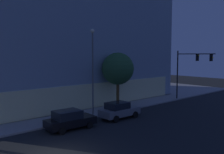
{
  "coord_description": "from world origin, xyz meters",
  "views": [
    {
      "loc": [
        -7.45,
        -13.79,
        6.56
      ],
      "look_at": [
        8.46,
        4.06,
        4.39
      ],
      "focal_mm": 39.78,
      "sensor_mm": 36.0,
      "label": 1
    }
  ],
  "objects_px": {
    "modern_building": "(51,34)",
    "traffic_light_far_corner": "(190,65)",
    "sidewalk_tree": "(118,69)",
    "street_lamp_sidewalk": "(93,62)",
    "car_black": "(70,120)",
    "car_grey": "(119,110)"
  },
  "relations": [
    {
      "from": "street_lamp_sidewalk",
      "to": "car_black",
      "type": "xyz_separation_m",
      "value": [
        -4.39,
        -2.37,
        -4.9
      ]
    },
    {
      "from": "modern_building",
      "to": "traffic_light_far_corner",
      "type": "distance_m",
      "value": 21.08
    },
    {
      "from": "modern_building",
      "to": "street_lamp_sidewalk",
      "type": "distance_m",
      "value": 14.84
    },
    {
      "from": "modern_building",
      "to": "traffic_light_far_corner",
      "type": "bearing_deg",
      "value": -52.69
    },
    {
      "from": "street_lamp_sidewalk",
      "to": "car_black",
      "type": "relative_size",
      "value": 2.03
    },
    {
      "from": "street_lamp_sidewalk",
      "to": "sidewalk_tree",
      "type": "xyz_separation_m",
      "value": [
        4.63,
        1.08,
        -0.91
      ]
    },
    {
      "from": "street_lamp_sidewalk",
      "to": "car_black",
      "type": "height_order",
      "value": "street_lamp_sidewalk"
    },
    {
      "from": "street_lamp_sidewalk",
      "to": "sidewalk_tree",
      "type": "bearing_deg",
      "value": 13.08
    },
    {
      "from": "car_grey",
      "to": "car_black",
      "type": "bearing_deg",
      "value": 177.24
    },
    {
      "from": "sidewalk_tree",
      "to": "street_lamp_sidewalk",
      "type": "bearing_deg",
      "value": -166.92
    },
    {
      "from": "traffic_light_far_corner",
      "to": "car_grey",
      "type": "relative_size",
      "value": 1.6
    },
    {
      "from": "modern_building",
      "to": "traffic_light_far_corner",
      "type": "xyz_separation_m",
      "value": [
        12.46,
        -16.36,
        -4.65
      ]
    },
    {
      "from": "traffic_light_far_corner",
      "to": "car_black",
      "type": "bearing_deg",
      "value": -179.9
    },
    {
      "from": "street_lamp_sidewalk",
      "to": "sidewalk_tree",
      "type": "distance_m",
      "value": 4.84
    },
    {
      "from": "modern_building",
      "to": "car_grey",
      "type": "height_order",
      "value": "modern_building"
    },
    {
      "from": "traffic_light_far_corner",
      "to": "street_lamp_sidewalk",
      "type": "height_order",
      "value": "street_lamp_sidewalk"
    },
    {
      "from": "sidewalk_tree",
      "to": "car_grey",
      "type": "xyz_separation_m",
      "value": [
        -3.29,
        -3.72,
        -3.96
      ]
    },
    {
      "from": "car_grey",
      "to": "sidewalk_tree",
      "type": "bearing_deg",
      "value": 48.55
    },
    {
      "from": "street_lamp_sidewalk",
      "to": "car_black",
      "type": "bearing_deg",
      "value": -151.64
    },
    {
      "from": "traffic_light_far_corner",
      "to": "sidewalk_tree",
      "type": "bearing_deg",
      "value": 162.18
    },
    {
      "from": "traffic_light_far_corner",
      "to": "sidewalk_tree",
      "type": "height_order",
      "value": "traffic_light_far_corner"
    },
    {
      "from": "car_grey",
      "to": "street_lamp_sidewalk",
      "type": "bearing_deg",
      "value": 116.85
    }
  ]
}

